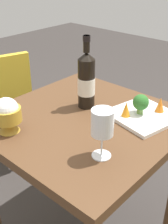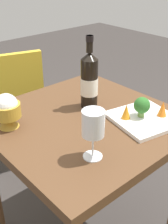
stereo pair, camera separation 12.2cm
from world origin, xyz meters
TOP-DOWN VIEW (x-y plane):
  - dining_table at (0.00, 0.00)m, footprint 0.76×0.76m
  - chair_near_window at (-0.07, -0.80)m, footprint 0.50×0.50m
  - wine_bottle at (-0.09, -0.07)m, footprint 0.08×0.08m
  - wine_glass at (0.15, 0.22)m, footprint 0.08×0.08m
  - rice_bowl at (0.27, -0.15)m, footprint 0.11×0.11m
  - serving_plate at (-0.18, 0.18)m, footprint 0.29×0.29m
  - broccoli_floret at (-0.17, 0.17)m, footprint 0.07×0.07m
  - carrot_garnish_left at (-0.24, 0.22)m, footprint 0.04×0.04m
  - carrot_garnish_right at (-0.11, 0.13)m, footprint 0.04×0.04m

SIDE VIEW (x-z plane):
  - chair_near_window at x=-0.07m, z-range 0.10..0.95m
  - dining_table at x=0.00m, z-range 0.27..1.02m
  - serving_plate at x=-0.18m, z-range 0.75..0.77m
  - carrot_garnish_right at x=-0.11m, z-range 0.77..0.83m
  - carrot_garnish_left at x=-0.24m, z-range 0.77..0.83m
  - broccoli_floret at x=-0.17m, z-range 0.78..0.86m
  - rice_bowl at x=0.27m, z-range 0.76..0.90m
  - wine_bottle at x=-0.09m, z-range 0.72..1.04m
  - wine_glass at x=0.15m, z-range 0.79..0.97m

